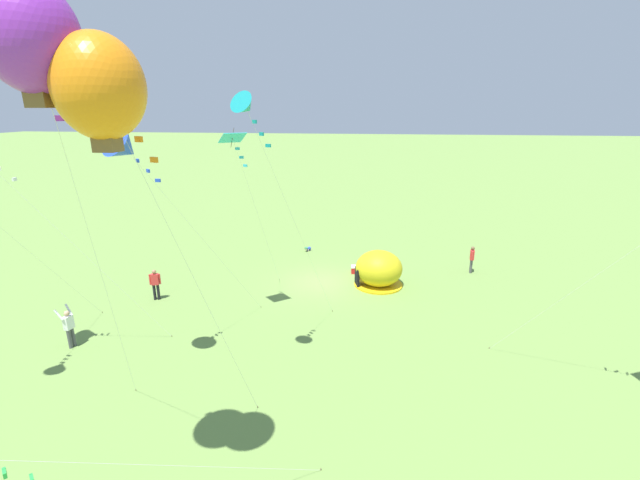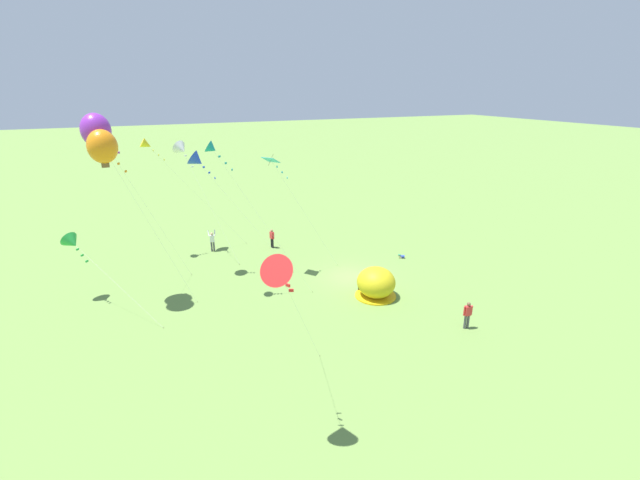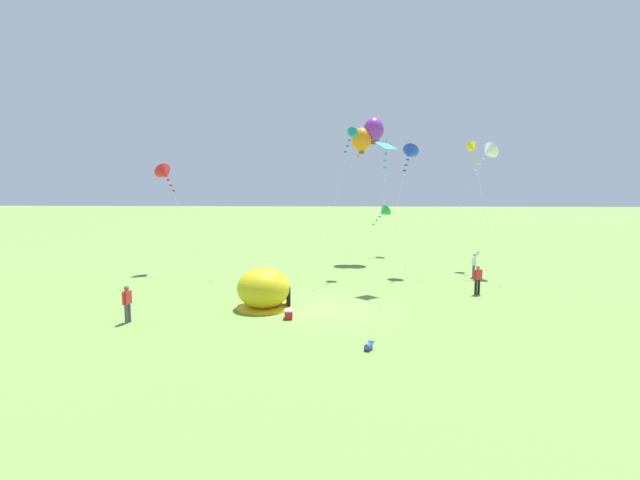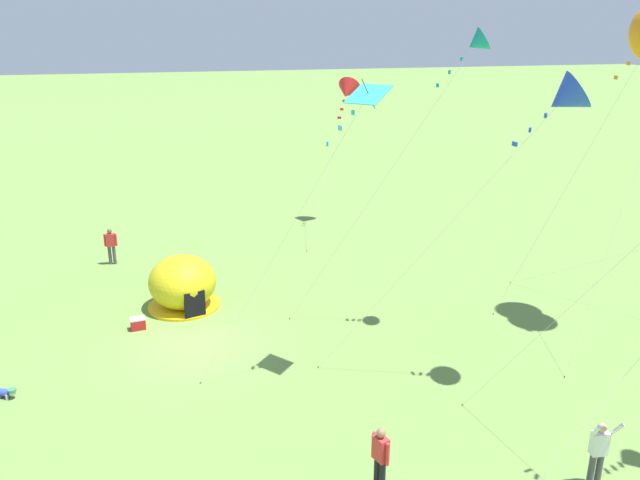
% 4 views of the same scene
% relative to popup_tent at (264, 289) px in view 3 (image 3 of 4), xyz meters
% --- Properties ---
extents(ground_plane, '(300.00, 300.00, 0.00)m').
position_rel_popup_tent_xyz_m(ground_plane, '(3.38, 0.02, -1.00)').
color(ground_plane, olive).
extents(popup_tent, '(2.81, 2.81, 2.10)m').
position_rel_popup_tent_xyz_m(popup_tent, '(0.00, 0.00, 0.00)').
color(popup_tent, gold).
rests_on(popup_tent, ground).
extents(cooler_box, '(0.41, 0.56, 0.44)m').
position_rel_popup_tent_xyz_m(cooler_box, '(1.50, -1.78, -0.78)').
color(cooler_box, red).
rests_on(cooler_box, ground).
extents(toddler_crawling, '(0.42, 0.54, 0.32)m').
position_rel_popup_tent_xyz_m(toddler_crawling, '(5.07, -5.59, -0.82)').
color(toddler_crawling, blue).
rests_on(toddler_crawling, ground).
extents(person_strolling, '(0.30, 0.58, 1.72)m').
position_rel_popup_tent_xyz_m(person_strolling, '(-5.78, -2.78, -0.03)').
color(person_strolling, '#4C4C51').
rests_on(person_strolling, ground).
extents(person_center_field, '(0.57, 0.34, 1.72)m').
position_rel_popup_tent_xyz_m(person_center_field, '(11.89, 3.53, -0.03)').
color(person_center_field, black).
rests_on(person_center_field, ground).
extents(person_arms_raised, '(0.52, 0.67, 1.89)m').
position_rel_popup_tent_xyz_m(person_arms_raised, '(13.19, 8.54, 0.00)').
color(person_arms_raised, '#4C4C51').
rests_on(person_arms_raised, ground).
extents(kite_yellow, '(0.82, 7.93, 9.85)m').
position_rel_popup_tent_xyz_m(kite_yellow, '(14.01, 12.77, 8.31)').
color(kite_yellow, silver).
rests_on(kite_yellow, ground).
extents(kite_cyan, '(1.42, 5.76, 9.12)m').
position_rel_popup_tent_xyz_m(kite_cyan, '(6.59, 4.87, 7.48)').
color(kite_cyan, silver).
rests_on(kite_cyan, ground).
extents(kite_white, '(5.87, 3.81, 9.48)m').
position_rel_popup_tent_xyz_m(kite_white, '(14.33, 10.15, 7.77)').
color(kite_white, silver).
rests_on(kite_white, ground).
extents(kite_green, '(7.01, 5.41, 4.76)m').
position_rel_popup_tent_xyz_m(kite_green, '(7.78, 18.31, 3.09)').
color(kite_green, silver).
rests_on(kite_green, ground).
extents(kite_orange, '(2.29, 5.02, 11.31)m').
position_rel_popup_tent_xyz_m(kite_orange, '(5.57, 15.52, 9.32)').
color(kite_orange, silver).
rests_on(kite_orange, ground).
extents(kite_red, '(5.25, 4.42, 8.03)m').
position_rel_popup_tent_xyz_m(kite_red, '(-9.09, 9.84, 6.28)').
color(kite_red, silver).
rests_on(kite_red, ground).
extents(kite_purple, '(3.10, 5.61, 12.17)m').
position_rel_popup_tent_xyz_m(kite_purple, '(6.60, 15.76, 10.16)').
color(kite_purple, silver).
rests_on(kite_purple, ground).
extents(kite_blue, '(3.51, 6.93, 9.37)m').
position_rel_popup_tent_xyz_m(kite_blue, '(8.74, 9.81, 7.67)').
color(kite_blue, silver).
rests_on(kite_blue, ground).
extents(kite_teal, '(2.87, 6.30, 10.48)m').
position_rel_popup_tent_xyz_m(kite_teal, '(4.61, 9.42, 8.98)').
color(kite_teal, silver).
rests_on(kite_teal, ground).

